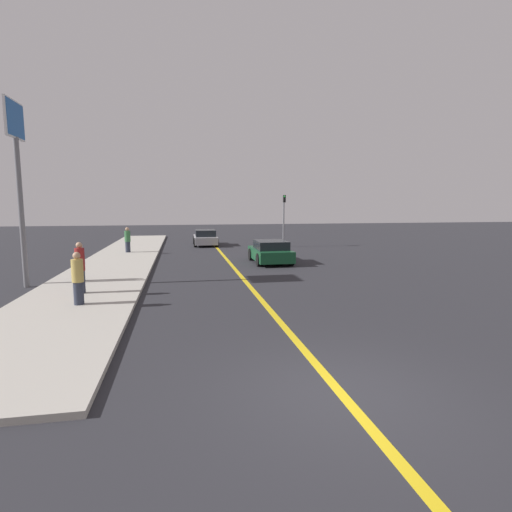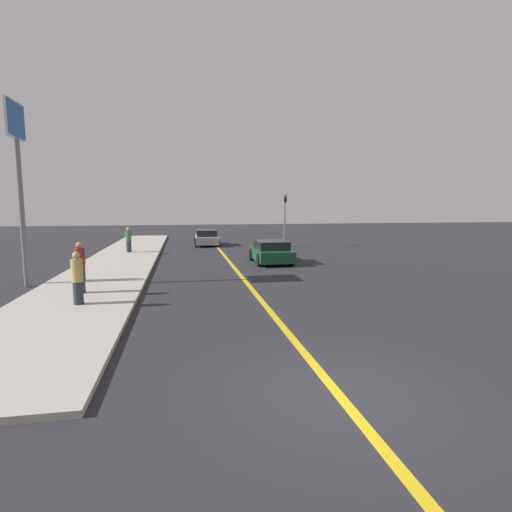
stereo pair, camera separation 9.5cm
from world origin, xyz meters
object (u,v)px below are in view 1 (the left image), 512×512
(pedestrian_mid_group, at_px, (80,267))
(car_near_right_lane, at_px, (270,252))
(pedestrian_far_standing, at_px, (81,262))
(roadside_sign, at_px, (17,152))
(traffic_light, at_px, (284,215))
(car_ahead_center, at_px, (205,238))
(pedestrian_by_sign, at_px, (128,240))
(pedestrian_near_curb, at_px, (78,278))

(pedestrian_mid_group, bearing_deg, car_near_right_lane, 39.20)
(pedestrian_far_standing, distance_m, roadside_sign, 4.79)
(pedestrian_far_standing, distance_m, traffic_light, 17.37)
(car_ahead_center, xyz_separation_m, pedestrian_far_standing, (-6.02, -14.93, 0.30))
(car_near_right_lane, distance_m, pedestrian_by_sign, 10.12)
(traffic_light, bearing_deg, roadside_sign, -137.33)
(pedestrian_near_curb, xyz_separation_m, traffic_light, (11.04, 16.74, 1.48))
(pedestrian_near_curb, height_order, pedestrian_mid_group, pedestrian_mid_group)
(car_near_right_lane, xyz_separation_m, pedestrian_mid_group, (-8.47, -6.90, 0.44))
(pedestrian_near_curb, relative_size, pedestrian_mid_group, 0.91)
(car_ahead_center, bearing_deg, pedestrian_by_sign, -137.68)
(car_near_right_lane, xyz_separation_m, roadside_sign, (-11.03, -4.71, 4.64))
(car_near_right_lane, xyz_separation_m, pedestrian_far_standing, (-9.03, -4.44, 0.29))
(traffic_light, bearing_deg, pedestrian_near_curb, -123.40)
(pedestrian_mid_group, height_order, pedestrian_by_sign, pedestrian_mid_group)
(car_near_right_lane, xyz_separation_m, pedestrian_near_curb, (-8.15, -8.62, 0.35))
(car_near_right_lane, height_order, pedestrian_by_sign, pedestrian_by_sign)
(pedestrian_far_standing, height_order, traffic_light, traffic_light)
(pedestrian_near_curb, relative_size, roadside_sign, 0.23)
(pedestrian_far_standing, bearing_deg, pedestrian_mid_group, -77.19)
(pedestrian_far_standing, xyz_separation_m, pedestrian_by_sign, (0.62, 10.06, 0.04))
(car_near_right_lane, height_order, pedestrian_near_curb, pedestrian_near_curb)
(roadside_sign, bearing_deg, pedestrian_far_standing, 7.91)
(pedestrian_near_curb, distance_m, traffic_light, 20.10)
(car_near_right_lane, height_order, pedestrian_far_standing, pedestrian_far_standing)
(car_ahead_center, distance_m, pedestrian_mid_group, 18.24)
(car_near_right_lane, relative_size, pedestrian_far_standing, 2.47)
(pedestrian_far_standing, bearing_deg, car_near_right_lane, 26.17)
(pedestrian_mid_group, xyz_separation_m, pedestrian_by_sign, (0.06, 12.53, -0.10))
(pedestrian_far_standing, height_order, pedestrian_by_sign, pedestrian_by_sign)
(pedestrian_mid_group, bearing_deg, pedestrian_near_curb, -79.53)
(pedestrian_far_standing, xyz_separation_m, roadside_sign, (-2.00, -0.28, 4.35))
(roadside_sign, bearing_deg, traffic_light, 42.67)
(pedestrian_near_curb, relative_size, pedestrian_by_sign, 1.01)
(car_near_right_lane, distance_m, pedestrian_mid_group, 10.93)
(traffic_light, height_order, roadside_sign, roadside_sign)
(pedestrian_far_standing, height_order, roadside_sign, roadside_sign)
(roadside_sign, bearing_deg, pedestrian_mid_group, -40.48)
(pedestrian_by_sign, bearing_deg, pedestrian_mid_group, -90.27)
(car_ahead_center, bearing_deg, car_near_right_lane, -73.74)
(car_near_right_lane, distance_m, roadside_sign, 12.86)
(car_ahead_center, distance_m, pedestrian_far_standing, 16.10)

